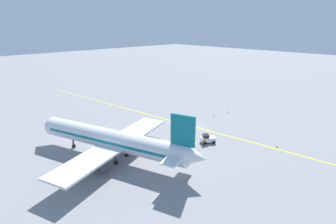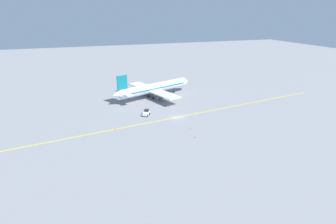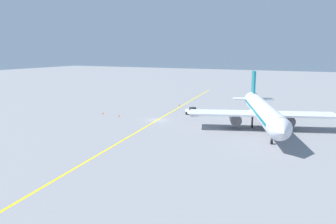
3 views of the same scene
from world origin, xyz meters
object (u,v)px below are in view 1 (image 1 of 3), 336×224
at_px(baggage_tug_white, 208,139).
at_px(ground_crew_worker, 204,141).
at_px(airplane_at_gate, 113,140).
at_px(traffic_cone_mid_apron, 228,112).
at_px(traffic_cone_near_nose, 214,115).
at_px(traffic_cone_by_wingtip, 180,158).
at_px(traffic_cone_far_edge, 277,146).

height_order(baggage_tug_white, ground_crew_worker, baggage_tug_white).
distance_m(airplane_at_gate, ground_crew_worker, 18.20).
bearing_deg(traffic_cone_mid_apron, baggage_tug_white, -157.68).
xyz_separation_m(airplane_at_gate, traffic_cone_near_nose, (32.40, 1.30, -3.43)).
distance_m(baggage_tug_white, traffic_cone_mid_apron, 21.55).
distance_m(airplane_at_gate, traffic_cone_by_wingtip, 12.46).
xyz_separation_m(traffic_cone_by_wingtip, traffic_cone_far_edge, (17.62, -10.20, 0.00)).
height_order(baggage_tug_white, traffic_cone_far_edge, baggage_tug_white).
height_order(airplane_at_gate, traffic_cone_by_wingtip, airplane_at_gate).
xyz_separation_m(traffic_cone_mid_apron, traffic_cone_far_edge, (-11.80, -19.27, 0.00)).
height_order(baggage_tug_white, traffic_cone_near_nose, baggage_tug_white).
distance_m(baggage_tug_white, ground_crew_worker, 1.67).
bearing_deg(baggage_tug_white, ground_crew_worker, -171.48).
xyz_separation_m(traffic_cone_mid_apron, traffic_cone_by_wingtip, (-29.42, -9.07, 0.00)).
xyz_separation_m(airplane_at_gate, traffic_cone_by_wingtip, (8.23, -8.70, -3.43)).
bearing_deg(traffic_cone_far_edge, traffic_cone_by_wingtip, 149.93).
distance_m(traffic_cone_near_nose, traffic_cone_by_wingtip, 26.15).
height_order(baggage_tug_white, traffic_cone_by_wingtip, baggage_tug_white).
xyz_separation_m(traffic_cone_near_nose, traffic_cone_far_edge, (-6.55, -20.20, 0.00)).
relative_size(airplane_at_gate, ground_crew_worker, 20.54).
height_order(baggage_tug_white, traffic_cone_mid_apron, baggage_tug_white).
bearing_deg(airplane_at_gate, traffic_cone_far_edge, -36.18).
bearing_deg(baggage_tug_white, traffic_cone_by_wingtip, -174.64).
distance_m(ground_crew_worker, traffic_cone_mid_apron, 23.17).
relative_size(baggage_tug_white, traffic_cone_far_edge, 6.04).
relative_size(ground_crew_worker, traffic_cone_near_nose, 3.05).
bearing_deg(traffic_cone_by_wingtip, airplane_at_gate, 133.41).
distance_m(airplane_at_gate, traffic_cone_mid_apron, 37.81).
relative_size(ground_crew_worker, traffic_cone_far_edge, 3.05).
bearing_deg(ground_crew_worker, traffic_cone_mid_apron, 21.33).
relative_size(traffic_cone_near_nose, traffic_cone_by_wingtip, 1.00).
bearing_deg(baggage_tug_white, traffic_cone_near_nose, 31.83).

